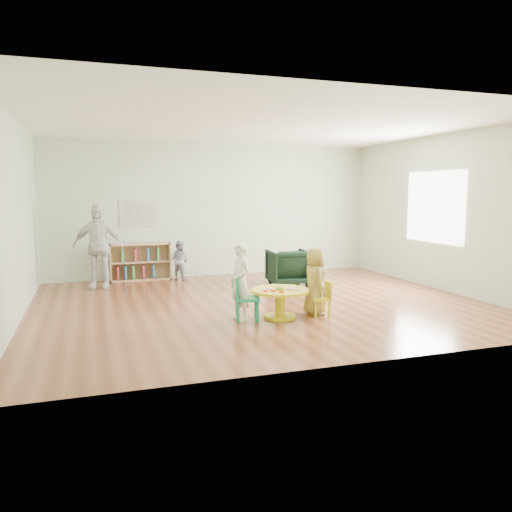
# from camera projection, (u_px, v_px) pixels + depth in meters

# --- Properties ---
(room) EXTENTS (7.10, 7.00, 2.80)m
(room) POSITION_uv_depth(u_px,v_px,m) (261.00, 184.00, 7.74)
(room) COLOR brown
(room) RESTS_ON ground
(activity_table) EXTENTS (0.82, 0.82, 0.45)m
(activity_table) POSITION_uv_depth(u_px,v_px,m) (280.00, 298.00, 7.03)
(activity_table) COLOR yellow
(activity_table) RESTS_ON ground
(kid_chair_left) EXTENTS (0.40, 0.40, 0.62)m
(kid_chair_left) POSITION_uv_depth(u_px,v_px,m) (244.00, 297.00, 6.88)
(kid_chair_left) COLOR #1B9467
(kid_chair_left) RESTS_ON ground
(kid_chair_right) EXTENTS (0.29, 0.29, 0.50)m
(kid_chair_right) POSITION_uv_depth(u_px,v_px,m) (322.00, 297.00, 7.17)
(kid_chair_right) COLOR yellow
(kid_chair_right) RESTS_ON ground
(bookshelf) EXTENTS (1.20, 0.30, 0.75)m
(bookshelf) POSITION_uv_depth(u_px,v_px,m) (140.00, 262.00, 10.11)
(bookshelf) COLOR tan
(bookshelf) RESTS_ON ground
(alphabet_poster) EXTENTS (0.74, 0.01, 0.54)m
(alphabet_poster) POSITION_uv_depth(u_px,v_px,m) (138.00, 213.00, 10.11)
(alphabet_poster) COLOR silver
(alphabet_poster) RESTS_ON ground
(armchair) EXTENTS (0.80, 0.82, 0.69)m
(armchair) POSITION_uv_depth(u_px,v_px,m) (288.00, 267.00, 9.53)
(armchair) COLOR black
(armchair) RESTS_ON ground
(child_left) EXTENTS (0.35, 0.45, 1.08)m
(child_left) POSITION_uv_depth(u_px,v_px,m) (240.00, 282.00, 6.84)
(child_left) COLOR white
(child_left) RESTS_ON ground
(child_right) EXTENTS (0.32, 0.48, 0.98)m
(child_right) POSITION_uv_depth(u_px,v_px,m) (314.00, 281.00, 7.19)
(child_right) COLOR yellow
(child_right) RESTS_ON ground
(toddler) EXTENTS (0.49, 0.49, 0.81)m
(toddler) POSITION_uv_depth(u_px,v_px,m) (179.00, 260.00, 10.09)
(toddler) COLOR #1C2147
(toddler) RESTS_ON ground
(adult_caretaker) EXTENTS (0.97, 0.56, 1.56)m
(adult_caretaker) POSITION_uv_depth(u_px,v_px,m) (98.00, 246.00, 9.17)
(adult_caretaker) COLOR white
(adult_caretaker) RESTS_ON ground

